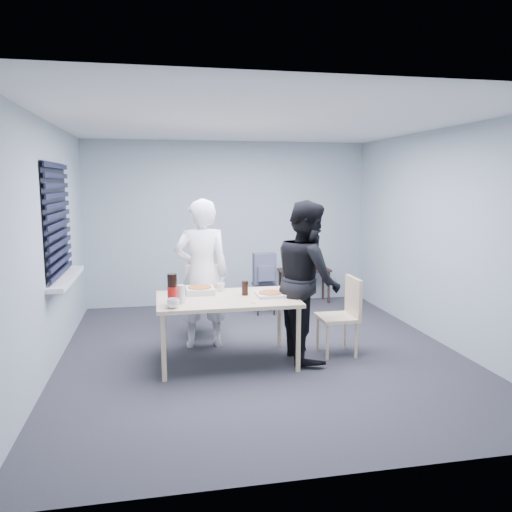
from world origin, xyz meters
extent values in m
plane|color=#2D2D32|center=(0.00, 0.00, 0.00)|extent=(5.00, 5.00, 0.00)
plane|color=white|center=(0.00, 0.00, 2.60)|extent=(5.00, 5.00, 0.00)
plane|color=#9FAEB2|center=(0.00, 2.50, 1.30)|extent=(4.50, 0.00, 4.50)
plane|color=#9FAEB2|center=(0.00, -2.50, 1.30)|extent=(4.50, 0.00, 4.50)
plane|color=#9FAEB2|center=(-2.25, 0.00, 1.30)|extent=(0.00, 5.00, 5.00)
plane|color=#9FAEB2|center=(2.25, 0.00, 1.30)|extent=(0.00, 5.00, 5.00)
plane|color=black|center=(-2.23, 0.40, 1.55)|extent=(0.00, 1.30, 1.30)
cube|color=black|center=(-2.21, 0.40, 1.55)|extent=(0.04, 1.30, 1.25)
cube|color=silver|center=(-2.16, 0.40, 0.89)|extent=(0.18, 1.42, 0.05)
cube|color=beige|center=(-0.42, -0.23, 0.71)|extent=(1.49, 0.95, 0.04)
cylinder|color=beige|center=(-1.11, -0.64, 0.34)|extent=(0.05, 0.05, 0.69)
cylinder|color=beige|center=(-1.11, 0.19, 0.34)|extent=(0.05, 0.05, 0.69)
cylinder|color=beige|center=(0.26, -0.64, 0.34)|extent=(0.05, 0.05, 0.69)
cylinder|color=beige|center=(0.26, 0.19, 0.34)|extent=(0.05, 0.05, 0.69)
cube|color=beige|center=(-0.59, 0.81, 0.43)|extent=(0.42, 0.42, 0.04)
cube|color=beige|center=(-0.59, 1.00, 0.67)|extent=(0.42, 0.04, 0.44)
cylinder|color=beige|center=(-0.76, 0.64, 0.21)|extent=(0.03, 0.03, 0.41)
cylinder|color=beige|center=(-0.76, 0.98, 0.21)|extent=(0.03, 0.03, 0.41)
cylinder|color=beige|center=(-0.42, 0.64, 0.21)|extent=(0.03, 0.03, 0.41)
cylinder|color=beige|center=(-0.42, 0.98, 0.21)|extent=(0.03, 0.03, 0.41)
cube|color=beige|center=(0.84, -0.21, 0.43)|extent=(0.42, 0.42, 0.04)
cube|color=beige|center=(1.03, -0.21, 0.67)|extent=(0.04, 0.42, 0.44)
cylinder|color=beige|center=(0.67, -0.38, 0.21)|extent=(0.03, 0.03, 0.41)
cylinder|color=beige|center=(0.67, -0.04, 0.21)|extent=(0.03, 0.03, 0.41)
cylinder|color=beige|center=(1.01, -0.38, 0.21)|extent=(0.03, 0.03, 0.41)
cylinder|color=beige|center=(1.01, -0.04, 0.21)|extent=(0.03, 0.03, 0.41)
imported|color=white|center=(-0.63, 0.39, 0.89)|extent=(0.65, 0.42, 1.77)
imported|color=black|center=(0.48, -0.23, 0.89)|extent=(0.47, 0.86, 1.77)
cube|color=black|center=(1.20, 2.28, 0.53)|extent=(0.83, 0.37, 0.04)
cylinder|color=black|center=(0.83, 2.14, 0.26)|extent=(0.04, 0.04, 0.52)
cylinder|color=black|center=(0.83, 2.42, 0.26)|extent=(0.04, 0.04, 0.52)
cylinder|color=black|center=(1.58, 2.14, 0.26)|extent=(0.04, 0.04, 0.52)
cylinder|color=black|center=(1.58, 2.42, 0.26)|extent=(0.04, 0.04, 0.52)
cube|color=black|center=(0.41, 1.70, 0.44)|extent=(0.33, 0.33, 0.04)
cylinder|color=black|center=(0.28, 1.58, 0.21)|extent=(0.04, 0.04, 0.42)
cylinder|color=black|center=(0.28, 1.83, 0.21)|extent=(0.04, 0.04, 0.42)
cylinder|color=black|center=(0.53, 1.58, 0.21)|extent=(0.04, 0.04, 0.42)
cylinder|color=black|center=(0.53, 1.83, 0.21)|extent=(0.04, 0.04, 0.42)
cube|color=slate|center=(0.41, 1.70, 0.69)|extent=(0.33, 0.18, 0.46)
cube|color=slate|center=(0.41, 1.58, 0.63)|extent=(0.24, 0.07, 0.22)
cube|color=silver|center=(-0.69, 0.03, 0.74)|extent=(0.31, 0.31, 0.03)
cube|color=silver|center=(-0.69, 0.03, 0.78)|extent=(0.31, 0.31, 0.03)
cylinder|color=#CC7F38|center=(-0.69, 0.03, 0.80)|extent=(0.26, 0.26, 0.01)
cube|color=silver|center=(0.06, -0.25, 0.74)|extent=(0.30, 0.30, 0.03)
cylinder|color=#CC7F38|center=(0.06, -0.25, 0.76)|extent=(0.26, 0.26, 0.01)
imported|color=white|center=(-1.00, -0.58, 0.78)|extent=(0.17, 0.17, 0.10)
imported|color=white|center=(-0.45, 0.11, 0.77)|extent=(0.10, 0.10, 0.09)
cylinder|color=black|center=(-0.21, -0.15, 0.81)|extent=(0.08, 0.08, 0.16)
cylinder|color=black|center=(-1.01, -0.46, 0.89)|extent=(0.10, 0.10, 0.32)
cylinder|color=red|center=(-1.01, -0.46, 0.87)|extent=(0.10, 0.10, 0.11)
cylinder|color=silver|center=(-0.92, -0.39, 0.82)|extent=(0.08, 0.08, 0.19)
torus|color=red|center=(-0.19, -0.53, 0.73)|extent=(0.06, 0.06, 0.00)
cube|color=white|center=(1.05, 2.31, 0.56)|extent=(0.26, 0.34, 0.01)
cube|color=black|center=(1.42, 2.32, 0.58)|extent=(0.17, 0.14, 0.06)
camera|label=1|loc=(-1.13, -5.44, 1.96)|focal=35.00mm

